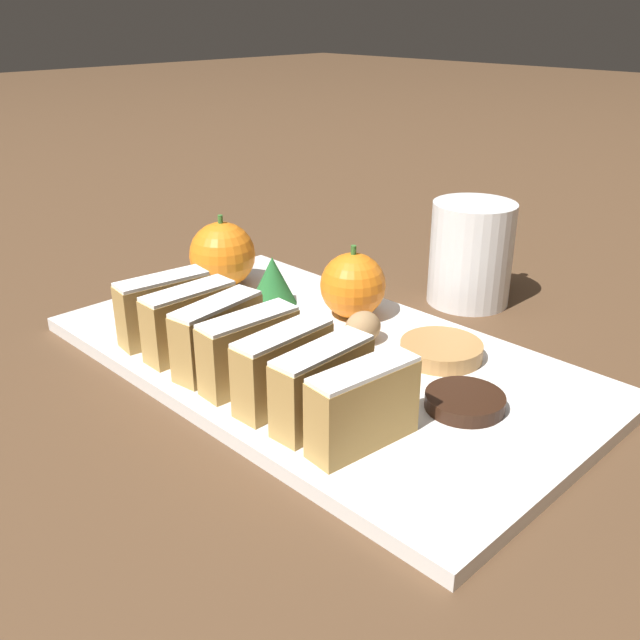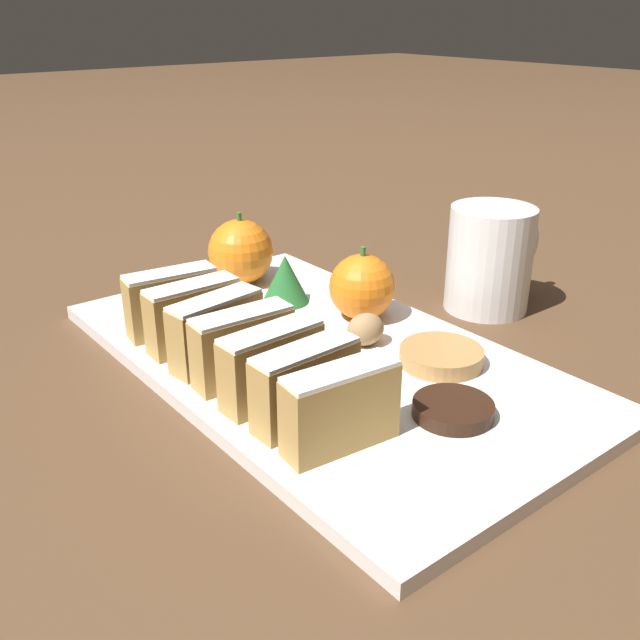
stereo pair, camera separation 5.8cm
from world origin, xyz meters
TOP-DOWN VIEW (x-y plane):
  - ground_plane at (0.00, 0.00)m, footprint 6.00×6.00m
  - serving_platter at (0.00, 0.00)m, footprint 0.26×0.46m
  - stollen_slice_front at (-0.08, -0.12)m, footprint 0.08×0.03m
  - stollen_slice_second at (-0.07, -0.08)m, footprint 0.08×0.03m
  - stollen_slice_third at (-0.08, -0.04)m, footprint 0.08×0.03m
  - stollen_slice_fourth at (-0.08, -0.00)m, footprint 0.08×0.03m
  - stollen_slice_fifth at (-0.08, 0.04)m, footprint 0.08×0.04m
  - stollen_slice_sixth at (-0.08, 0.08)m, footprint 0.08×0.03m
  - stollen_slice_back at (-0.08, 0.11)m, footprint 0.08×0.04m
  - orange_near at (0.08, 0.03)m, footprint 0.06×0.06m
  - orange_far at (0.04, 0.18)m, footprint 0.07×0.07m
  - walnut at (0.04, -0.01)m, footprint 0.03×0.03m
  - chocolate_cookie at (0.01, -0.14)m, footprint 0.06×0.06m
  - gingerbread_cookie at (0.06, -0.08)m, footprint 0.07×0.07m
  - evergreen_sprig at (0.04, 0.11)m, footprint 0.05×0.05m
  - coffee_mug at (0.21, -0.01)m, footprint 0.12×0.08m

SIDE VIEW (x-z plane):
  - ground_plane at x=0.00m, z-range 0.00..0.00m
  - serving_platter at x=0.00m, z-range 0.00..0.01m
  - chocolate_cookie at x=0.01m, z-range 0.01..0.02m
  - gingerbread_cookie at x=0.06m, z-range 0.01..0.03m
  - walnut at x=0.04m, z-range 0.01..0.04m
  - evergreen_sprig at x=0.04m, z-range 0.01..0.06m
  - stollen_slice_front at x=-0.08m, z-range 0.01..0.07m
  - stollen_slice_second at x=-0.07m, z-range 0.01..0.07m
  - stollen_slice_third at x=-0.08m, z-range 0.01..0.07m
  - stollen_slice_fourth at x=-0.08m, z-range 0.01..0.07m
  - stollen_slice_fifth at x=-0.08m, z-range 0.01..0.07m
  - stollen_slice_sixth at x=-0.08m, z-range 0.01..0.07m
  - stollen_slice_back at x=-0.08m, z-range 0.01..0.07m
  - orange_near at x=0.08m, z-range 0.01..0.08m
  - orange_far at x=0.04m, z-range 0.01..0.08m
  - coffee_mug at x=0.21m, z-range 0.00..0.10m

